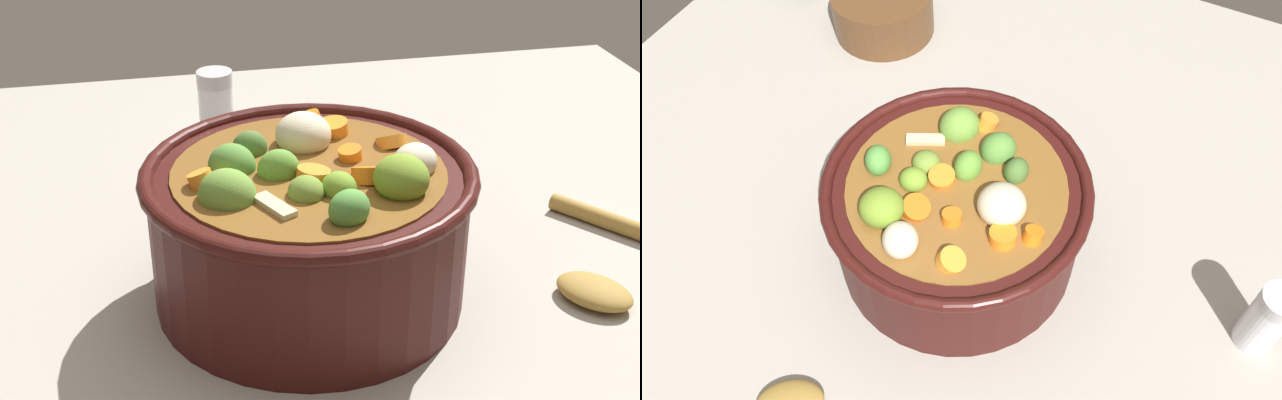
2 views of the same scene
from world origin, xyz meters
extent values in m
plane|color=#9E998E|center=(0.00, 0.00, 0.00)|extent=(1.10, 1.10, 0.00)
cylinder|color=#38110F|center=(0.00, 0.00, 0.06)|extent=(0.25, 0.25, 0.11)
torus|color=#38110F|center=(0.00, 0.00, 0.11)|extent=(0.27, 0.27, 0.01)
cylinder|color=brown|center=(0.00, 0.00, 0.06)|extent=(0.22, 0.22, 0.11)
ellipsoid|color=#5D9434|center=(0.00, 0.02, 0.12)|extent=(0.03, 0.03, 0.03)
ellipsoid|color=olive|center=(-0.03, 0.07, 0.12)|extent=(0.05, 0.06, 0.04)
ellipsoid|color=olive|center=(-0.04, -0.02, 0.12)|extent=(0.04, 0.04, 0.02)
ellipsoid|color=#466B2E|center=(0.04, 0.04, 0.12)|extent=(0.02, 0.03, 0.03)
ellipsoid|color=#52953F|center=(-0.08, -0.01, 0.12)|extent=(0.04, 0.04, 0.03)
ellipsoid|color=olive|center=(-0.05, -0.06, 0.13)|extent=(0.06, 0.06, 0.04)
ellipsoid|color=#548838|center=(0.02, 0.06, 0.12)|extent=(0.05, 0.05, 0.04)
ellipsoid|color=olive|center=(-0.04, 0.01, 0.12)|extent=(0.03, 0.03, 0.02)
cylinder|color=orange|center=(-0.01, 0.08, 0.12)|extent=(0.03, 0.03, 0.02)
cylinder|color=orange|center=(-0.02, -0.04, 0.12)|extent=(0.03, 0.03, 0.02)
cylinder|color=orange|center=(-0.02, 0.00, 0.12)|extent=(0.04, 0.04, 0.02)
cylinder|color=orange|center=(0.07, -0.03, 0.12)|extent=(0.03, 0.04, 0.02)
cylinder|color=orange|center=(0.01, -0.04, 0.12)|extent=(0.02, 0.03, 0.02)
cylinder|color=orange|center=(0.09, -0.02, 0.12)|extent=(0.02, 0.03, 0.02)
cylinder|color=orange|center=(0.03, -0.08, 0.12)|extent=(0.03, 0.03, 0.02)
ellipsoid|color=beige|center=(-0.01, -0.08, 0.12)|extent=(0.05, 0.05, 0.03)
ellipsoid|color=beige|center=(0.05, -0.01, 0.12)|extent=(0.06, 0.06, 0.04)
cube|color=beige|center=(-0.05, 0.04, 0.12)|extent=(0.04, 0.03, 0.01)
cylinder|color=silver|center=(0.31, 0.04, 0.04)|extent=(0.04, 0.04, 0.07)
cylinder|color=#B7B7BC|center=(0.31, 0.04, 0.08)|extent=(0.04, 0.04, 0.02)
cylinder|color=brown|center=(-0.26, 0.28, 0.03)|extent=(0.14, 0.14, 0.06)
camera|label=1|loc=(-0.61, 0.12, 0.43)|focal=49.81mm
camera|label=2|loc=(0.18, -0.34, 0.63)|focal=37.18mm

